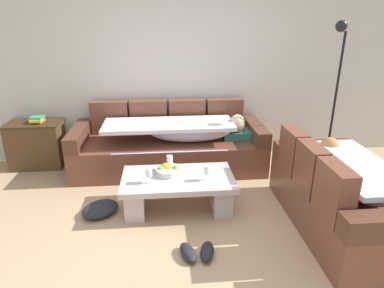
% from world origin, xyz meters
% --- Properties ---
extents(ground_plane, '(14.00, 14.00, 0.00)m').
position_xyz_m(ground_plane, '(0.00, 0.00, 0.00)').
color(ground_plane, tan).
extents(back_wall, '(9.00, 0.10, 2.70)m').
position_xyz_m(back_wall, '(0.00, 2.15, 1.35)').
color(back_wall, beige).
rests_on(back_wall, ground_plane).
extents(couch_along_wall, '(2.56, 0.92, 0.88)m').
position_xyz_m(couch_along_wall, '(-0.10, 1.63, 0.33)').
color(couch_along_wall, brown).
rests_on(couch_along_wall, ground_plane).
extents(couch_near_window, '(0.92, 1.72, 0.88)m').
position_xyz_m(couch_near_window, '(1.52, 0.08, 0.33)').
color(couch_near_window, brown).
rests_on(couch_near_window, ground_plane).
extents(coffee_table, '(1.20, 0.68, 0.38)m').
position_xyz_m(coffee_table, '(-0.08, 0.55, 0.24)').
color(coffee_table, '#BBACAB').
rests_on(coffee_table, ground_plane).
extents(fruit_bowl, '(0.28, 0.28, 0.10)m').
position_xyz_m(fruit_bowl, '(-0.17, 0.63, 0.42)').
color(fruit_bowl, silver).
rests_on(fruit_bowl, coffee_table).
extents(wine_glass_near_left, '(0.07, 0.07, 0.17)m').
position_xyz_m(wine_glass_near_left, '(-0.38, 0.44, 0.50)').
color(wine_glass_near_left, silver).
rests_on(wine_glass_near_left, coffee_table).
extents(wine_glass_near_right, '(0.07, 0.07, 0.17)m').
position_xyz_m(wine_glass_near_right, '(0.22, 0.44, 0.50)').
color(wine_glass_near_right, silver).
rests_on(wine_glass_near_right, coffee_table).
extents(wine_glass_far_back, '(0.07, 0.07, 0.17)m').
position_xyz_m(wine_glass_far_back, '(-0.16, 0.74, 0.50)').
color(wine_glass_far_back, silver).
rests_on(wine_glass_far_back, coffee_table).
extents(side_cabinet, '(0.72, 0.44, 0.64)m').
position_xyz_m(side_cabinet, '(-1.98, 1.85, 0.32)').
color(side_cabinet, '#4C341E').
rests_on(side_cabinet, ground_plane).
extents(book_stack_on_cabinet, '(0.18, 0.22, 0.08)m').
position_xyz_m(book_stack_on_cabinet, '(-1.92, 1.85, 0.68)').
color(book_stack_on_cabinet, '#B76623').
rests_on(book_stack_on_cabinet, side_cabinet).
extents(floor_lamp, '(0.33, 0.31, 1.95)m').
position_xyz_m(floor_lamp, '(2.02, 1.46, 1.12)').
color(floor_lamp, black).
rests_on(floor_lamp, ground_plane).
extents(pair_of_shoes, '(0.35, 0.29, 0.09)m').
position_xyz_m(pair_of_shoes, '(0.05, -0.27, 0.04)').
color(pair_of_shoes, black).
rests_on(pair_of_shoes, ground_plane).
extents(crumpled_garment, '(0.51, 0.51, 0.12)m').
position_xyz_m(crumpled_garment, '(-0.92, 0.50, 0.06)').
color(crumpled_garment, '#232328').
rests_on(crumpled_garment, ground_plane).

